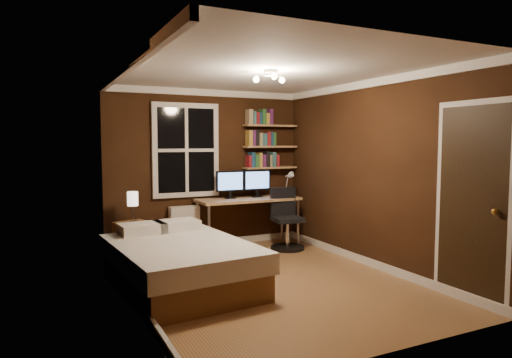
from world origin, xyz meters
name	(u,v)px	position (x,y,z in m)	size (l,w,h in m)	color
floor	(266,281)	(0.00, 0.00, 0.00)	(4.20, 4.20, 0.00)	brown
wall_back	(207,169)	(0.00, 2.10, 1.25)	(3.20, 0.04, 2.50)	black
wall_left	(129,183)	(-1.60, 0.00, 1.25)	(0.04, 4.20, 2.50)	black
wall_right	(373,174)	(1.60, 0.00, 1.25)	(0.04, 4.20, 2.50)	black
ceiling	(267,71)	(0.00, 0.00, 2.50)	(3.20, 4.20, 0.02)	white
window	(186,150)	(-0.35, 2.06, 1.55)	(1.06, 0.06, 1.46)	silver
door	(471,205)	(1.59, -1.55, 1.02)	(0.03, 0.82, 2.05)	black
door_knob	(495,212)	(1.55, -1.85, 1.00)	(0.06, 0.06, 0.06)	#BC9039
ceiling_fixture	(271,79)	(0.00, -0.10, 2.40)	(0.44, 0.44, 0.18)	beige
bookshelf_lower	(270,168)	(1.08, 1.98, 1.25)	(0.92, 0.22, 0.03)	#AB8152
books_row_lower	(270,160)	(1.08, 1.98, 1.38)	(0.54, 0.16, 0.23)	maroon
bookshelf_middle	(270,147)	(1.08, 1.98, 1.60)	(0.92, 0.22, 0.03)	#AB8152
books_row_middle	(270,139)	(1.08, 1.98, 1.73)	(0.48, 0.16, 0.23)	navy
bookshelf_upper	(270,126)	(1.08, 1.98, 1.95)	(0.92, 0.22, 0.03)	#AB8152
books_row_upper	(270,118)	(1.08, 1.98, 2.08)	(0.42, 0.16, 0.23)	#2A622C
bed	(181,264)	(-1.00, 0.21, 0.28)	(1.57, 2.06, 0.66)	brown
nightstand	(134,241)	(-1.25, 1.70, 0.27)	(0.44, 0.44, 0.55)	brown
bedside_lamp	(133,207)	(-1.25, 1.70, 0.76)	(0.15, 0.15, 0.43)	white
radiator	(184,228)	(-0.42, 1.98, 0.34)	(0.46, 0.16, 0.69)	white
desk	(248,202)	(0.58, 1.77, 0.72)	(1.65, 0.62, 0.78)	#AB8152
monitor_left	(230,185)	(0.30, 1.85, 1.00)	(0.47, 0.12, 0.44)	black
monitor_right	(257,184)	(0.78, 1.85, 1.00)	(0.47, 0.12, 0.44)	black
desk_lamp	(289,183)	(1.25, 1.63, 1.00)	(0.14, 0.32, 0.44)	silver
office_chair	(286,226)	(1.05, 1.37, 0.36)	(0.53, 0.53, 0.96)	black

